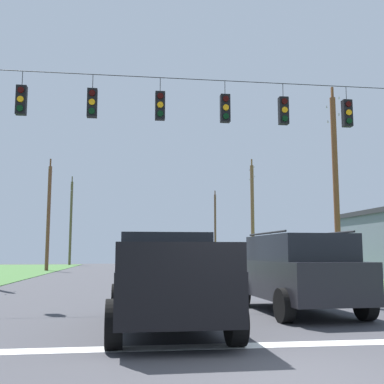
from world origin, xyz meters
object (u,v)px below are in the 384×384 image
Objects in this scene: overhead_signal_span at (188,160)px; pickup_truck at (166,281)px; suv_black at (297,271)px; utility_pole_far_right at (252,214)px; utility_pole_near_left at (215,228)px; distant_car_crossing_white at (164,264)px; utility_pole_mid_right at (336,183)px; utility_pole_distant_right at (48,216)px; utility_pole_distant_left at (71,221)px.

overhead_signal_span is 3.15× the size of pickup_truck.
suv_black is 0.49× the size of utility_pole_far_right.
distant_car_crossing_white is at bearing -106.23° from utility_pole_near_left.
utility_pole_mid_right reaches higher than utility_pole_distant_right.
distant_car_crossing_white is 0.45× the size of utility_pole_near_left.
distant_car_crossing_white is 30.48m from utility_pole_distant_left.
utility_pole_distant_left is (-0.34, 17.98, 0.77)m from utility_pole_distant_right.
utility_pole_distant_left reaches higher than utility_pole_far_right.
utility_pole_far_right is (9.12, 26.27, 0.42)m from overhead_signal_span.
pickup_truck is 4.13m from suv_black.
utility_pole_far_right reaches higher than utility_pole_near_left.
utility_pole_near_left is at bearing 47.86° from utility_pole_distant_right.
utility_pole_far_right is at bearing 51.63° from distant_car_crossing_white.
utility_pole_distant_left is at bearing -174.18° from utility_pole_near_left.
utility_pole_near_left reaches higher than overhead_signal_span.
overhead_signal_span is 27.81m from utility_pole_far_right.
utility_pole_distant_right reaches higher than suv_black.
utility_pole_distant_right is at bearing 137.35° from utility_pole_mid_right.
suv_black is at bearing -68.95° from utility_pole_distant_right.
utility_pole_distant_left is (-11.51, 47.01, 4.30)m from suv_black.
utility_pole_far_right is at bearing -90.31° from utility_pole_near_left.
utility_pole_mid_right is at bearing 44.71° from overhead_signal_span.
utility_pole_distant_right is (-11.18, 29.04, 3.52)m from suv_black.
utility_pole_mid_right is (10.43, 14.51, 4.36)m from pickup_truck.
utility_pole_near_left is (6.78, 48.88, 3.66)m from suv_black.
utility_pole_distant_left reaches higher than utility_pole_distant_right.
suv_black is 18.51m from distant_car_crossing_white.
pickup_truck is (-1.11, -5.29, -3.58)m from overhead_signal_span.
suv_black is at bearing -97.89° from utility_pole_near_left.
utility_pole_near_left is at bearing 78.59° from overhead_signal_span.
utility_pole_far_right is 1.04× the size of utility_pole_near_left.
overhead_signal_span is at bearing 78.12° from pickup_truck.
suv_black is 49.48m from utility_pole_near_left.
utility_pole_far_right is (10.23, 31.56, 4.00)m from pickup_truck.
utility_pole_near_left reaches higher than distant_car_crossing_white.
overhead_signal_span is 44.76m from utility_pole_distant_left.
utility_pole_distant_left is (-9.07, 43.82, 0.81)m from overhead_signal_span.
utility_pole_mid_right is at bearing 61.03° from suv_black.
utility_pole_distant_left reaches higher than utility_pole_mid_right.
utility_pole_near_left is at bearing 5.82° from utility_pole_distant_left.
overhead_signal_span is 46.61m from utility_pole_near_left.
pickup_truck is 0.50× the size of utility_pole_mid_right.
overhead_signal_span is 15.66m from distant_car_crossing_white.
utility_pole_far_right is 25.27m from utility_pole_distant_left.
utility_pole_distant_right is 17.99m from utility_pole_distant_left.
suv_black is at bearing -52.53° from overhead_signal_span.
pickup_truck reaches higher than distant_car_crossing_white.
suv_black is 0.45× the size of utility_pole_distant_left.
utility_pole_distant_left reaches higher than distant_car_crossing_white.
pickup_truck is 49.94m from utility_pole_distant_left.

